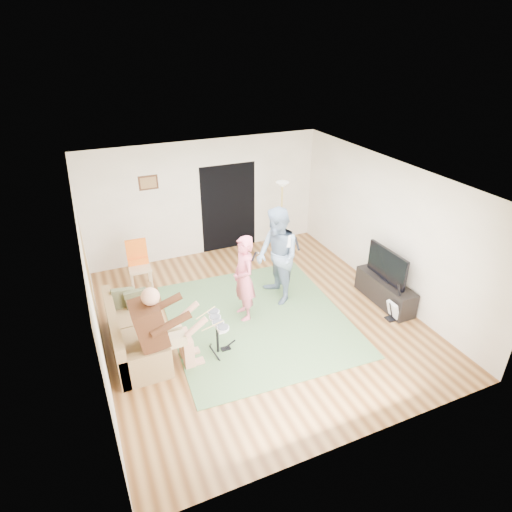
# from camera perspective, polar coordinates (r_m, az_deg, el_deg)

# --- Properties ---
(floor) EXTENTS (6.00, 6.00, 0.00)m
(floor) POSITION_cam_1_polar(r_m,az_deg,el_deg) (8.10, 0.25, -8.22)
(floor) COLOR brown
(floor) RESTS_ON ground
(walls) EXTENTS (5.50, 6.00, 2.70)m
(walls) POSITION_cam_1_polar(r_m,az_deg,el_deg) (7.39, 0.27, 0.29)
(walls) COLOR silver
(walls) RESTS_ON floor
(ceiling) EXTENTS (6.00, 6.00, 0.00)m
(ceiling) POSITION_cam_1_polar(r_m,az_deg,el_deg) (6.87, 0.29, 10.33)
(ceiling) COLOR white
(ceiling) RESTS_ON walls
(window_blinds) EXTENTS (0.00, 2.05, 2.05)m
(window_blinds) POSITION_cam_1_polar(r_m,az_deg,el_deg) (6.98, -21.54, -1.71)
(window_blinds) COLOR olive
(window_blinds) RESTS_ON walls
(doorway) EXTENTS (2.10, 0.00, 2.10)m
(doorway) POSITION_cam_1_polar(r_m,az_deg,el_deg) (10.24, -3.67, 6.44)
(doorway) COLOR black
(doorway) RESTS_ON walls
(picture_frame) EXTENTS (0.42, 0.03, 0.32)m
(picture_frame) POSITION_cam_1_polar(r_m,az_deg,el_deg) (9.54, -14.16, 9.46)
(picture_frame) COLOR #3F2314
(picture_frame) RESTS_ON walls
(area_rug) EXTENTS (3.32, 3.67, 0.02)m
(area_rug) POSITION_cam_1_polar(r_m,az_deg,el_deg) (8.06, 0.19, -8.35)
(area_rug) COLOR #496C42
(area_rug) RESTS_ON floor
(sofa) EXTENTS (0.79, 1.92, 0.78)m
(sofa) POSITION_cam_1_polar(r_m,az_deg,el_deg) (7.53, -16.24, -10.26)
(sofa) COLOR #96764B
(sofa) RESTS_ON floor
(drummer) EXTENTS (0.97, 0.54, 1.49)m
(drummer) POSITION_cam_1_polar(r_m,az_deg,el_deg) (6.85, -12.14, -10.53)
(drummer) COLOR #482514
(drummer) RESTS_ON sofa
(drum_kit) EXTENTS (0.37, 0.67, 0.69)m
(drum_kit) POSITION_cam_1_polar(r_m,az_deg,el_deg) (7.18, -5.16, -10.80)
(drum_kit) COLOR black
(drum_kit) RESTS_ON floor
(singer) EXTENTS (0.40, 0.61, 1.64)m
(singer) POSITION_cam_1_polar(r_m,az_deg,el_deg) (7.70, -1.63, -3.02)
(singer) COLOR #DD607A
(singer) RESTS_ON floor
(microphone) EXTENTS (0.06, 0.06, 0.24)m
(microphone) POSITION_cam_1_polar(r_m,az_deg,el_deg) (7.56, -0.26, -0.07)
(microphone) COLOR black
(microphone) RESTS_ON singer
(guitarist) EXTENTS (0.73, 0.94, 1.92)m
(guitarist) POSITION_cam_1_polar(r_m,az_deg,el_deg) (8.15, 2.86, -0.05)
(guitarist) COLOR #738BA9
(guitarist) RESTS_ON floor
(guitar_held) EXTENTS (0.33, 0.60, 0.26)m
(guitar_held) POSITION_cam_1_polar(r_m,az_deg,el_deg) (8.08, 4.19, 2.38)
(guitar_held) COLOR white
(guitar_held) RESTS_ON guitarist
(guitar_spare) EXTENTS (0.27, 0.24, 0.76)m
(guitar_spare) POSITION_cam_1_polar(r_m,az_deg,el_deg) (8.33, 17.85, -6.80)
(guitar_spare) COLOR black
(guitar_spare) RESTS_ON floor
(torchiere_lamp) EXTENTS (0.33, 0.33, 1.84)m
(torchiere_lamp) POSITION_cam_1_polar(r_m,az_deg,el_deg) (9.71, 3.45, 6.57)
(torchiere_lamp) COLOR black
(torchiere_lamp) RESTS_ON floor
(dining_chair) EXTENTS (0.45, 0.47, 1.03)m
(dining_chair) POSITION_cam_1_polar(r_m,az_deg,el_deg) (9.14, -15.20, -2.03)
(dining_chair) COLOR tan
(dining_chair) RESTS_ON floor
(tv_cabinet) EXTENTS (0.40, 1.40, 0.50)m
(tv_cabinet) POSITION_cam_1_polar(r_m,az_deg,el_deg) (8.77, 16.81, -4.51)
(tv_cabinet) COLOR black
(tv_cabinet) RESTS_ON floor
(television) EXTENTS (0.06, 1.05, 0.62)m
(television) POSITION_cam_1_polar(r_m,az_deg,el_deg) (8.45, 17.09, -1.13)
(television) COLOR black
(television) RESTS_ON tv_cabinet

